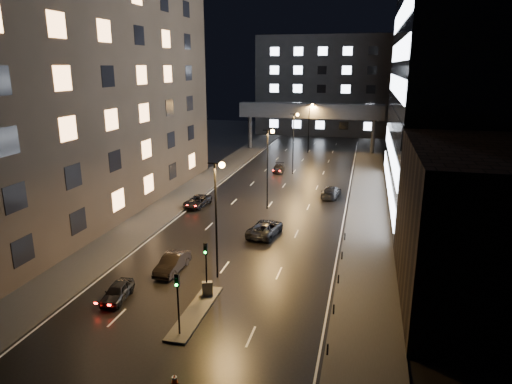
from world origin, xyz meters
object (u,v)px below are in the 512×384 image
(car_away_c, at_px, (197,201))
(car_away_d, at_px, (279,168))
(utility_cabinet, at_px, (207,288))
(car_away_b, at_px, (172,263))
(car_toward_b, at_px, (331,192))
(car_away_a, at_px, (117,292))
(car_toward_a, at_px, (265,228))

(car_away_c, xyz_separation_m, car_away_d, (6.49, 21.89, -0.04))
(car_away_c, xyz_separation_m, utility_cabinet, (9.32, -22.34, 0.02))
(car_away_c, bearing_deg, car_away_b, -70.09)
(car_toward_b, xyz_separation_m, utility_cabinet, (-7.14, -30.79, -0.06))
(car_away_b, bearing_deg, car_away_a, -108.61)
(car_away_d, bearing_deg, car_away_c, -113.11)
(car_away_a, bearing_deg, car_toward_a, 57.26)
(car_away_b, bearing_deg, utility_cabinet, -36.87)
(car_toward_b, relative_size, utility_cabinet, 4.76)
(car_away_a, xyz_separation_m, car_away_d, (3.81, 46.31, -0.02))
(utility_cabinet, bearing_deg, car_toward_a, 60.84)
(car_away_b, relative_size, utility_cabinet, 4.24)
(car_toward_a, distance_m, car_toward_b, 17.46)
(car_away_a, bearing_deg, car_away_b, 63.39)
(car_away_b, relative_size, car_away_d, 1.06)
(car_away_a, xyz_separation_m, utility_cabinet, (6.64, 2.08, 0.04))
(car_toward_a, height_order, utility_cabinet, car_toward_a)
(car_toward_b, height_order, utility_cabinet, car_toward_b)
(car_away_a, bearing_deg, car_away_c, 89.88)
(car_away_a, relative_size, utility_cabinet, 3.50)
(car_toward_a, xyz_separation_m, car_toward_b, (5.67, 16.51, -0.03))
(car_away_b, xyz_separation_m, utility_cabinet, (4.54, -3.61, -0.07))
(car_toward_a, relative_size, utility_cabinet, 5.16)
(car_away_b, height_order, car_away_c, car_away_b)
(car_away_b, xyz_separation_m, car_away_c, (-4.78, 18.73, -0.09))
(car_away_a, xyz_separation_m, car_toward_a, (8.11, 16.36, 0.13))
(car_away_b, bearing_deg, car_toward_b, 68.38)
(car_away_c, distance_m, car_toward_a, 13.47)
(car_away_b, height_order, car_toward_b, car_away_b)
(car_away_d, relative_size, car_toward_a, 0.78)
(car_away_b, distance_m, utility_cabinet, 5.80)
(car_away_a, height_order, car_away_c, car_away_c)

